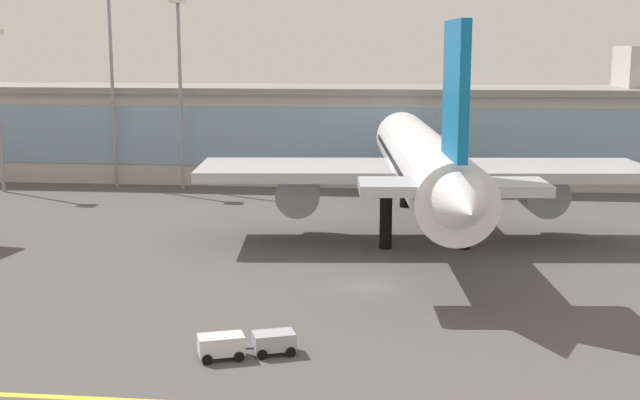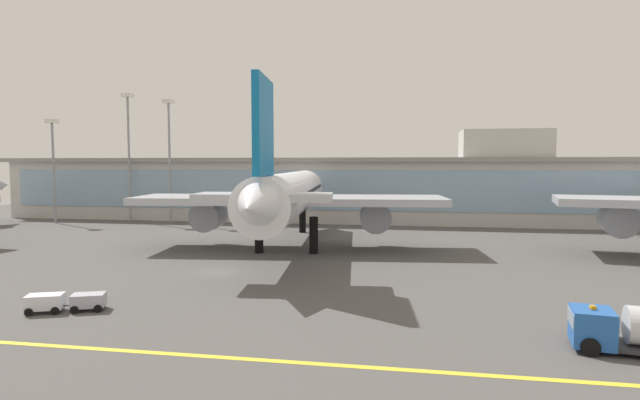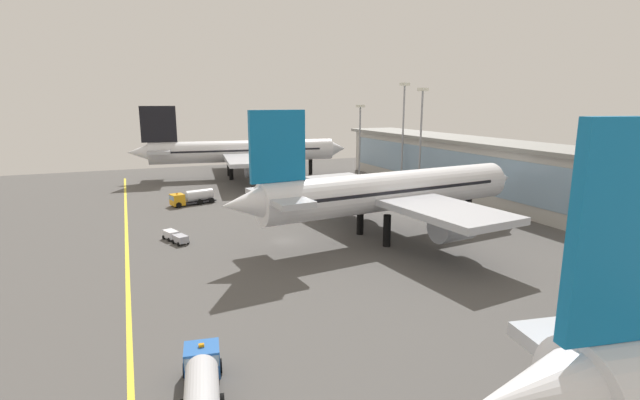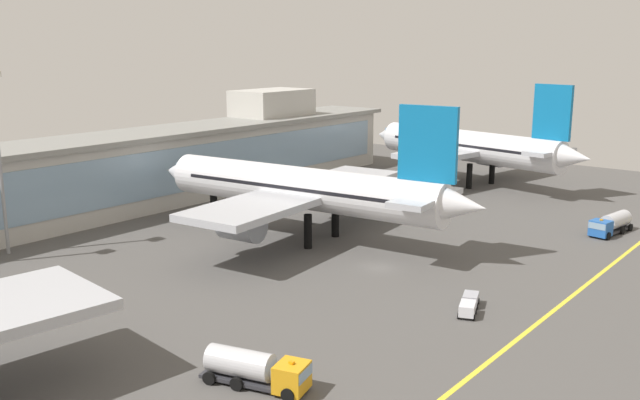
# 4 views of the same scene
# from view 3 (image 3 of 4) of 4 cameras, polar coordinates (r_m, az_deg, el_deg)

# --- Properties ---
(ground_plane) EXTENTS (180.00, 180.00, 0.00)m
(ground_plane) POSITION_cam_3_polar(r_m,az_deg,el_deg) (69.88, -4.30, -5.10)
(ground_plane) COLOR #514F4C
(taxiway_centreline_stripe) EXTENTS (144.00, 0.50, 0.01)m
(taxiway_centreline_stripe) POSITION_cam_3_polar(r_m,az_deg,el_deg) (66.70, -22.67, -6.87)
(taxiway_centreline_stripe) COLOR yellow
(taxiway_centreline_stripe) RESTS_ON ground
(terminal_building) EXTENTS (128.21, 14.00, 17.70)m
(terminal_building) POSITION_cam_3_polar(r_m,az_deg,el_deg) (94.77, 25.93, 2.44)
(terminal_building) COLOR beige
(terminal_building) RESTS_ON ground
(airliner_near_left) EXTENTS (51.09, 59.10, 19.44)m
(airliner_near_left) POSITION_cam_3_polar(r_m,az_deg,el_deg) (128.80, -9.56, 5.89)
(airliner_near_left) COLOR black
(airliner_near_left) RESTS_ON ground
(airliner_near_right) EXTENTS (41.58, 52.46, 19.52)m
(airliner_near_right) POSITION_cam_3_polar(r_m,az_deg,el_deg) (70.87, 8.69, 1.00)
(airliner_near_right) COLOR black
(airliner_near_right) RESTS_ON ground
(fuel_tanker_truck) EXTENTS (4.95, 9.36, 2.90)m
(fuel_tanker_truck) POSITION_cam_3_polar(r_m,az_deg,el_deg) (97.46, -15.55, 0.33)
(fuel_tanker_truck) COLOR black
(fuel_tanker_truck) RESTS_ON ground
(baggage_tug_near) EXTENTS (5.77, 3.52, 1.40)m
(baggage_tug_near) POSITION_cam_3_polar(r_m,az_deg,el_deg) (72.72, -17.43, -4.29)
(baggage_tug_near) COLOR black
(baggage_tug_near) RESTS_ON ground
(service_truck_far) EXTENTS (9.31, 4.11, 2.90)m
(service_truck_far) POSITION_cam_3_polar(r_m,az_deg,el_deg) (35.53, -14.34, -20.80)
(service_truck_far) COLOR black
(service_truck_far) RESTS_ON ground
(apron_light_mast_west) EXTENTS (1.80, 1.80, 23.52)m
(apron_light_mast_west) POSITION_cam_3_polar(r_m,az_deg,el_deg) (108.43, 12.37, 9.05)
(apron_light_mast_west) COLOR gray
(apron_light_mast_west) RESTS_ON ground
(apron_light_mast_centre) EXTENTS (1.80, 1.80, 19.73)m
(apron_light_mast_centre) POSITION_cam_3_polar(r_m,az_deg,el_deg) (124.68, 4.95, 8.66)
(apron_light_mast_centre) COLOR gray
(apron_light_mast_centre) RESTS_ON ground
(apron_light_mast_east) EXTENTS (1.80, 1.80, 24.96)m
(apron_light_mast_east) POSITION_cam_3_polar(r_m,az_deg,el_deg) (116.44, 10.25, 9.72)
(apron_light_mast_east) COLOR gray
(apron_light_mast_east) RESTS_ON ground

